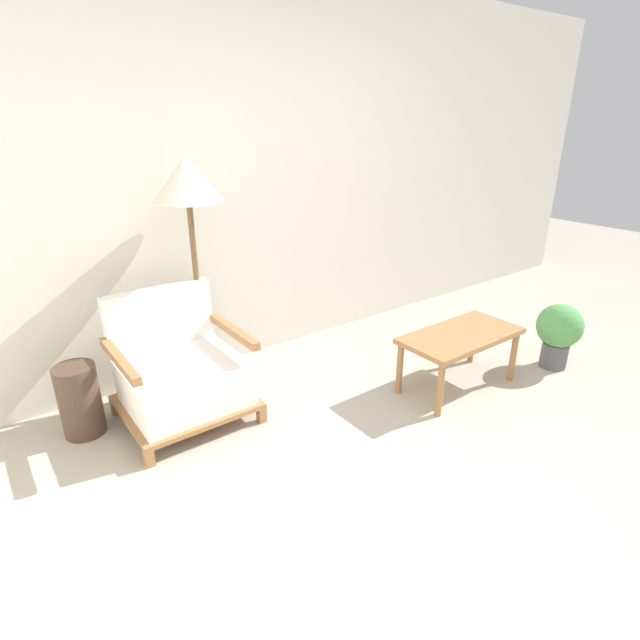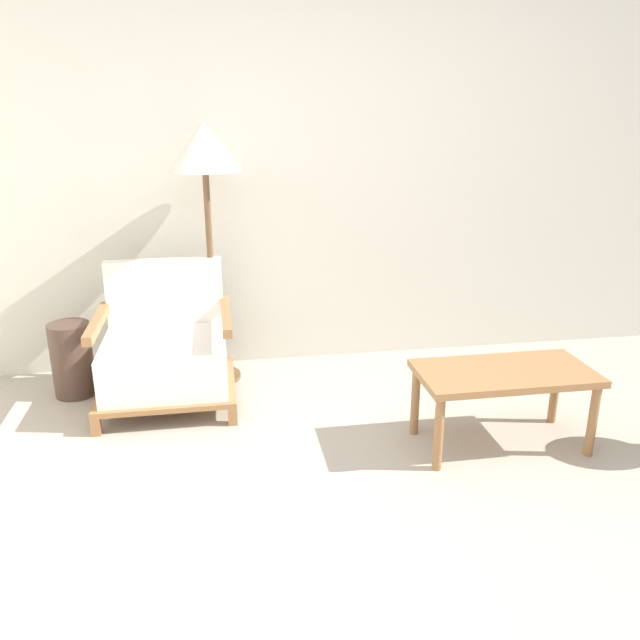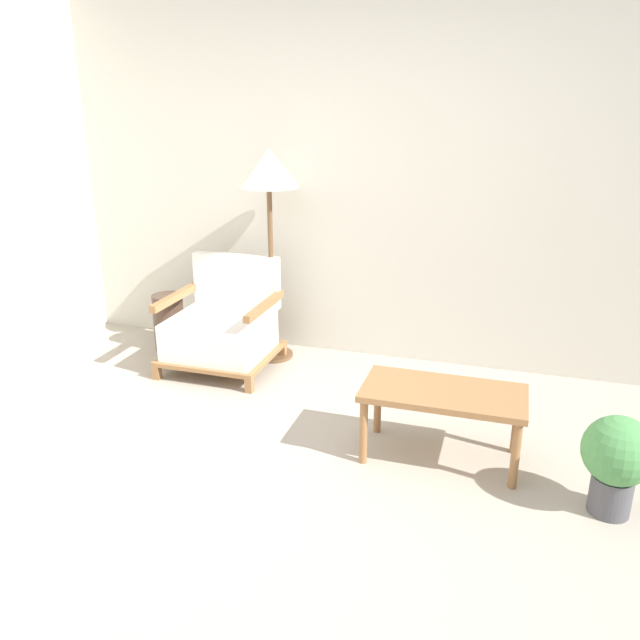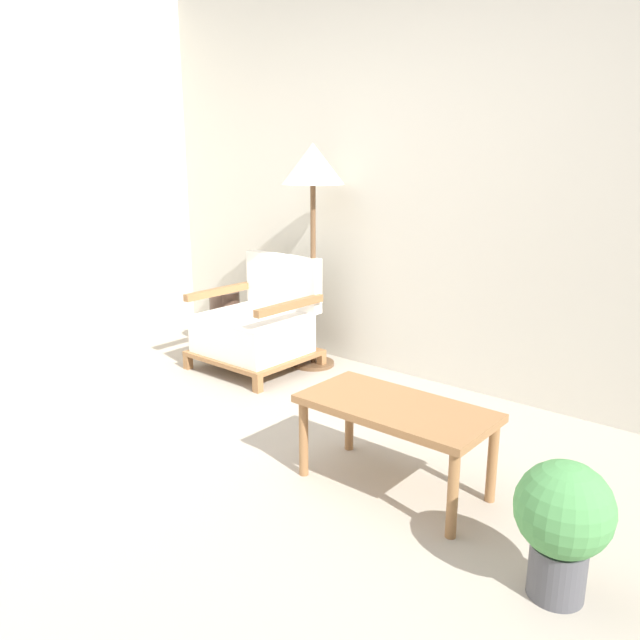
{
  "view_description": "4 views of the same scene",
  "coord_description": "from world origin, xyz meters",
  "px_view_note": "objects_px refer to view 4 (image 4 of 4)",
  "views": [
    {
      "loc": [
        -1.91,
        -1.13,
        1.77
      ],
      "look_at": [
        -0.15,
        1.24,
        0.55
      ],
      "focal_mm": 28.0,
      "sensor_mm": 36.0,
      "label": 1
    },
    {
      "loc": [
        -0.67,
        -1.84,
        1.6
      ],
      "look_at": [
        -0.15,
        1.24,
        0.55
      ],
      "focal_mm": 35.0,
      "sensor_mm": 36.0,
      "label": 2
    },
    {
      "loc": [
        0.96,
        -2.27,
        1.84
      ],
      "look_at": [
        -0.15,
        1.24,
        0.55
      ],
      "focal_mm": 35.0,
      "sensor_mm": 36.0,
      "label": 3
    },
    {
      "loc": [
        2.08,
        -1.4,
        1.46
      ],
      "look_at": [
        -0.15,
        1.24,
        0.55
      ],
      "focal_mm": 35.0,
      "sensor_mm": 36.0,
      "label": 4
    }
  ],
  "objects_px": {
    "coffee_table": "(395,416)",
    "potted_plant": "(563,520)",
    "armchair": "(257,327)",
    "floor_lamp": "(313,177)",
    "vase": "(225,319)"
  },
  "relations": [
    {
      "from": "coffee_table",
      "to": "potted_plant",
      "type": "bearing_deg",
      "value": -16.52
    },
    {
      "from": "armchair",
      "to": "potted_plant",
      "type": "xyz_separation_m",
      "value": [
        2.5,
        -1.02,
        -0.0
      ]
    },
    {
      "from": "floor_lamp",
      "to": "vase",
      "type": "relative_size",
      "value": 3.5
    },
    {
      "from": "coffee_table",
      "to": "vase",
      "type": "xyz_separation_m",
      "value": [
        -2.22,
        0.97,
        -0.13
      ]
    },
    {
      "from": "armchair",
      "to": "potted_plant",
      "type": "bearing_deg",
      "value": -22.26
    },
    {
      "from": "vase",
      "to": "coffee_table",
      "type": "bearing_deg",
      "value": -23.48
    },
    {
      "from": "floor_lamp",
      "to": "vase",
      "type": "bearing_deg",
      "value": -173.25
    },
    {
      "from": "armchair",
      "to": "coffee_table",
      "type": "xyz_separation_m",
      "value": [
        1.67,
        -0.78,
        0.06
      ]
    },
    {
      "from": "armchair",
      "to": "floor_lamp",
      "type": "bearing_deg",
      "value": 46.24
    },
    {
      "from": "armchair",
      "to": "potted_plant",
      "type": "distance_m",
      "value": 2.7
    },
    {
      "from": "vase",
      "to": "potted_plant",
      "type": "height_order",
      "value": "potted_plant"
    },
    {
      "from": "potted_plant",
      "to": "armchair",
      "type": "bearing_deg",
      "value": 157.74
    },
    {
      "from": "floor_lamp",
      "to": "potted_plant",
      "type": "relative_size",
      "value": 3.12
    },
    {
      "from": "armchair",
      "to": "floor_lamp",
      "type": "height_order",
      "value": "floor_lamp"
    },
    {
      "from": "floor_lamp",
      "to": "armchair",
      "type": "bearing_deg",
      "value": -133.76
    }
  ]
}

